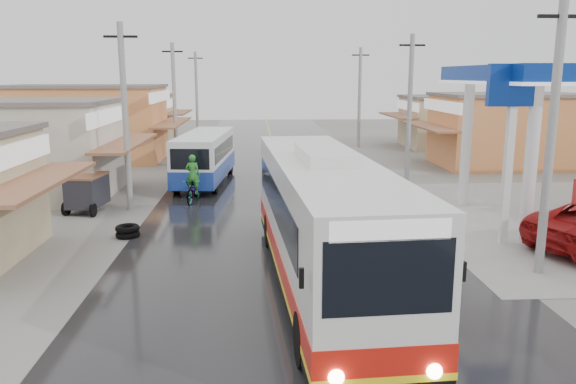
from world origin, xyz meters
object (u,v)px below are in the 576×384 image
at_px(second_bus, 205,157).
at_px(coach_bus, 323,221).
at_px(cyclist, 194,187).
at_px(tricycle_near, 87,191).
at_px(tyre_stack, 128,231).

bearing_deg(second_bus, coach_bus, -68.66).
relative_size(coach_bus, cyclist, 5.51).
bearing_deg(coach_bus, cyclist, 110.08).
xyz_separation_m(tricycle_near, tyre_stack, (2.58, -4.04, -0.71)).
bearing_deg(second_bus, tricycle_near, -120.13).
relative_size(coach_bus, second_bus, 1.50).
relative_size(coach_bus, tyre_stack, 14.21).
bearing_deg(tricycle_near, tyre_stack, -50.11).
distance_m(second_bus, tyre_stack, 10.73).
distance_m(tricycle_near, tyre_stack, 4.85).
bearing_deg(second_bus, cyclist, -86.59).
bearing_deg(tricycle_near, cyclist, 27.86).
bearing_deg(tyre_stack, cyclist, 72.33).
xyz_separation_m(second_bus, tricycle_near, (-4.53, -6.44, -0.52)).
height_order(cyclist, tricycle_near, cyclist).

